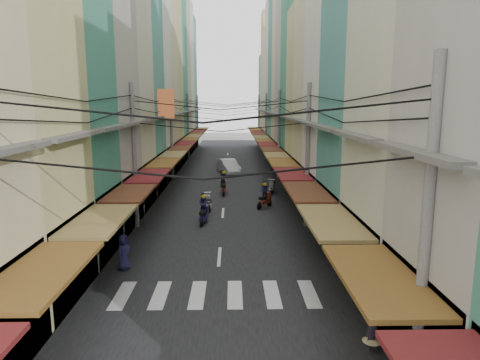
{
  "coord_description": "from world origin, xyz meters",
  "views": [
    {
      "loc": [
        0.61,
        -21.01,
        7.13
      ],
      "look_at": [
        1.06,
        2.99,
        2.74
      ],
      "focal_mm": 32.0,
      "sensor_mm": 36.0,
      "label": 1
    }
  ],
  "objects": [
    {
      "name": "market_umbrella",
      "position": [
        6.0,
        -1.04,
        2.07
      ],
      "size": [
        2.23,
        2.23,
        2.36
      ],
      "color": "#B2B2B7",
      "rests_on": "ground"
    },
    {
      "name": "building_row_right",
      "position": [
        7.92,
        16.45,
        9.41
      ],
      "size": [
        7.8,
        68.98,
        22.59
      ],
      "color": "#3C856D",
      "rests_on": "ground"
    },
    {
      "name": "pedestrians",
      "position": [
        -4.48,
        3.36,
        1.03
      ],
      "size": [
        12.19,
        20.4,
        2.18
      ],
      "color": "#261F29",
      "rests_on": "ground"
    },
    {
      "name": "parked_scooters",
      "position": [
        3.41,
        -3.28,
        0.47
      ],
      "size": [
        12.41,
        12.54,
        0.97
      ],
      "color": "black",
      "rests_on": "ground"
    },
    {
      "name": "crosswalk",
      "position": [
        -0.0,
        -6.0,
        0.03
      ],
      "size": [
        7.55,
        2.4,
        0.01
      ],
      "color": "silver",
      "rests_on": "ground"
    },
    {
      "name": "traffic_sign",
      "position": [
        5.96,
        0.45,
        1.99
      ],
      "size": [
        0.1,
        0.6,
        2.76
      ],
      "color": "slate",
      "rests_on": "ground"
    },
    {
      "name": "building_row_left",
      "position": [
        -7.92,
        16.56,
        9.78
      ],
      "size": [
        7.8,
        67.67,
        23.7
      ],
      "color": "silver",
      "rests_on": "ground"
    },
    {
      "name": "utility_poles",
      "position": [
        0.0,
        15.01,
        6.59
      ],
      "size": [
        10.2,
        66.13,
        8.2
      ],
      "color": "slate",
      "rests_on": "ground"
    },
    {
      "name": "sidewalk_left",
      "position": [
        -6.5,
        20.0,
        0.03
      ],
      "size": [
        3.0,
        80.0,
        0.06
      ],
      "primitive_type": "cube",
      "color": "gray",
      "rests_on": "ground"
    },
    {
      "name": "white_car",
      "position": [
        0.24,
        21.81,
        0.0
      ],
      "size": [
        5.37,
        3.3,
        1.77
      ],
      "primitive_type": "imported",
      "rotation": [
        0.0,
        0.0,
        0.28
      ],
      "color": "silver",
      "rests_on": "ground"
    },
    {
      "name": "road",
      "position": [
        0.0,
        20.0,
        0.01
      ],
      "size": [
        10.0,
        80.0,
        0.02
      ],
      "primitive_type": "cube",
      "color": "black",
      "rests_on": "ground"
    },
    {
      "name": "ground",
      "position": [
        0.0,
        0.0,
        0.0
      ],
      "size": [
        160.0,
        160.0,
        0.0
      ],
      "primitive_type": "plane",
      "color": "slate",
      "rests_on": "ground"
    },
    {
      "name": "bicycle",
      "position": [
        7.5,
        0.65,
        0.0
      ],
      "size": [
        1.58,
        1.05,
        1.02
      ],
      "primitive_type": "imported",
      "rotation": [
        0.0,
        0.0,
        1.94
      ],
      "color": "black",
      "rests_on": "ground"
    },
    {
      "name": "sidewalk_right",
      "position": [
        6.5,
        20.0,
        0.03
      ],
      "size": [
        3.0,
        80.0,
        0.06
      ],
      "primitive_type": "cube",
      "color": "gray",
      "rests_on": "ground"
    },
    {
      "name": "moving_scooters",
      "position": [
        0.79,
        8.31,
        0.56
      ],
      "size": [
        5.34,
        10.67,
        1.98
      ],
      "color": "black",
      "rests_on": "ground"
    }
  ]
}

